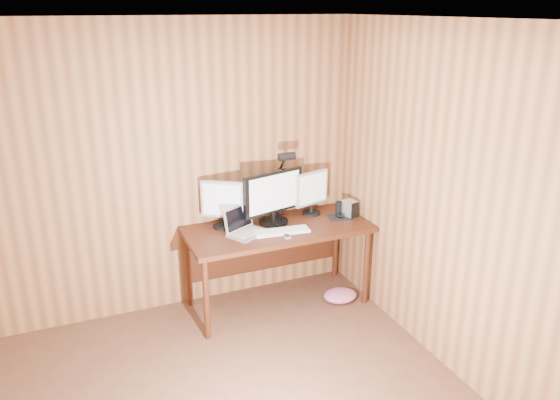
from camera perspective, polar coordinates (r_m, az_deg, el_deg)
room_shell at (r=2.86m, az=-5.01°, el=-7.90°), size 4.00×4.00×4.00m
desk at (r=4.86m, az=-0.56°, el=-3.91°), size 1.60×0.70×0.75m
monitor_center at (r=4.77m, az=-0.69°, el=0.39°), size 0.60×0.26×0.47m
monitor_left at (r=4.70m, az=-6.05°, el=-0.32°), size 0.33×0.22×0.42m
monitor_right at (r=4.99m, az=3.33°, el=0.88°), size 0.35×0.17×0.41m
laptop at (r=4.62m, az=-3.79°, el=-2.81°), size 0.40×0.37×0.23m
keyboard at (r=4.64m, az=0.19°, el=-3.28°), size 0.49×0.19×0.02m
mousepad at (r=4.99m, az=6.27°, el=-1.82°), size 0.24×0.21×0.00m
mouse at (r=4.99m, az=6.28°, el=-1.61°), size 0.07×0.11×0.04m
hard_drive at (r=5.02m, az=7.32°, el=-0.86°), size 0.12×0.15×0.15m
phone at (r=4.56m, az=0.72°, el=-3.80°), size 0.06×0.11×0.01m
speaker at (r=5.03m, az=6.15°, el=-0.88°), size 0.05×0.05×0.13m
desk_lamp at (r=4.86m, az=0.38°, el=2.76°), size 0.15×0.22×0.66m
fabric_pile at (r=5.13m, az=6.32°, el=-9.88°), size 0.35×0.31×0.10m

